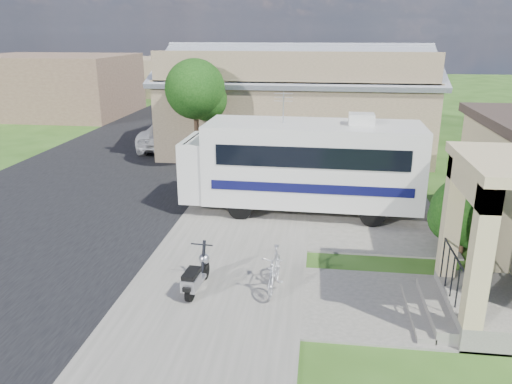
# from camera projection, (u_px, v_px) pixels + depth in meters

# --- Properties ---
(ground) EXTENTS (120.00, 120.00, 0.00)m
(ground) POSITION_uv_depth(u_px,v_px,m) (263.00, 276.00, 11.94)
(ground) COLOR #254613
(street_slab) EXTENTS (9.00, 80.00, 0.02)m
(street_slab) POSITION_uv_depth(u_px,v_px,m) (123.00, 162.00, 22.29)
(street_slab) COLOR black
(street_slab) RESTS_ON ground
(sidewalk_slab) EXTENTS (4.00, 80.00, 0.06)m
(sidewalk_slab) POSITION_uv_depth(u_px,v_px,m) (267.00, 166.00, 21.48)
(sidewalk_slab) COLOR #5D5B53
(sidewalk_slab) RESTS_ON ground
(driveway_slab) EXTENTS (7.00, 6.00, 0.05)m
(driveway_slab) POSITION_uv_depth(u_px,v_px,m) (326.00, 213.00, 15.99)
(driveway_slab) COLOR #5D5B53
(driveway_slab) RESTS_ON ground
(walk_slab) EXTENTS (4.00, 3.00, 0.05)m
(walk_slab) POSITION_uv_depth(u_px,v_px,m) (397.00, 306.00, 10.62)
(walk_slab) COLOR #5D5B53
(walk_slab) RESTS_ON ground
(warehouse) EXTENTS (12.50, 8.40, 5.04)m
(warehouse) POSITION_uv_depth(u_px,v_px,m) (296.00, 107.00, 24.49)
(warehouse) COLOR brown
(warehouse) RESTS_ON ground
(distant_bldg_far) EXTENTS (10.00, 8.00, 4.00)m
(distant_bldg_far) POSITION_uv_depth(u_px,v_px,m) (54.00, 85.00, 34.16)
(distant_bldg_far) COLOR brown
(distant_bldg_far) RESTS_ON ground
(distant_bldg_near) EXTENTS (8.00, 7.00, 3.20)m
(distant_bldg_near) POSITION_uv_depth(u_px,v_px,m) (143.00, 76.00, 45.35)
(distant_bldg_near) COLOR brown
(distant_bldg_near) RESTS_ON ground
(street_tree_a) EXTENTS (2.44, 2.40, 4.58)m
(street_tree_a) POSITION_uv_depth(u_px,v_px,m) (198.00, 92.00, 19.92)
(street_tree_a) COLOR #312016
(street_tree_a) RESTS_ON ground
(street_tree_b) EXTENTS (2.44, 2.40, 4.73)m
(street_tree_b) POSITION_uv_depth(u_px,v_px,m) (239.00, 70.00, 29.30)
(street_tree_b) COLOR #312016
(street_tree_b) RESTS_ON ground
(street_tree_c) EXTENTS (2.44, 2.40, 4.42)m
(street_tree_c) POSITION_uv_depth(u_px,v_px,m) (258.00, 65.00, 37.88)
(street_tree_c) COLOR #312016
(street_tree_c) RESTS_ON ground
(motorhome) EXTENTS (7.44, 2.54, 3.79)m
(motorhome) POSITION_uv_depth(u_px,v_px,m) (303.00, 163.00, 15.70)
(motorhome) COLOR beige
(motorhome) RESTS_ON ground
(shrub) EXTENTS (1.98, 1.89, 2.42)m
(shrub) POSITION_uv_depth(u_px,v_px,m) (468.00, 208.00, 12.88)
(shrub) COLOR #312016
(shrub) RESTS_ON ground
(scooter) EXTENTS (0.51, 1.47, 0.97)m
(scooter) POSITION_uv_depth(u_px,v_px,m) (196.00, 276.00, 11.02)
(scooter) COLOR black
(scooter) RESTS_ON ground
(bicycle) EXTENTS (0.55, 1.61, 0.95)m
(bicycle) POSITION_uv_depth(u_px,v_px,m) (274.00, 272.00, 11.12)
(bicycle) COLOR #A5A4AB
(bicycle) RESTS_ON ground
(pickup_truck) EXTENTS (2.75, 5.41, 1.46)m
(pickup_truck) POSITION_uv_depth(u_px,v_px,m) (172.00, 133.00, 24.88)
(pickup_truck) COLOR silver
(pickup_truck) RESTS_ON ground
(van) EXTENTS (3.47, 6.55, 1.81)m
(van) POSITION_uv_depth(u_px,v_px,m) (200.00, 107.00, 31.82)
(van) COLOR silver
(van) RESTS_ON ground
(garden_hose) EXTENTS (0.36, 0.36, 0.16)m
(garden_hose) POSITION_uv_depth(u_px,v_px,m) (427.00, 292.00, 11.09)
(garden_hose) COLOR #14681D
(garden_hose) RESTS_ON ground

